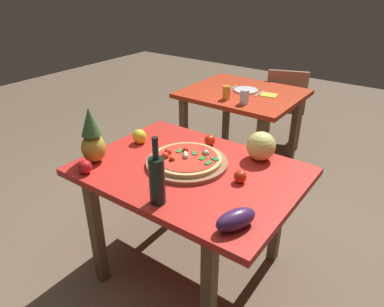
% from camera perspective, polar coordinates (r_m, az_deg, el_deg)
% --- Properties ---
extents(ground_plane, '(10.00, 10.00, 0.00)m').
position_cam_1_polar(ground_plane, '(2.46, -0.24, -17.72)').
color(ground_plane, brown).
extents(display_table, '(1.21, 0.89, 0.75)m').
position_cam_1_polar(display_table, '(2.05, -0.27, -4.63)').
color(display_table, brown).
rests_on(display_table, ground_plane).
extents(background_table, '(1.02, 0.88, 0.75)m').
position_cam_1_polar(background_table, '(3.37, 8.04, 8.11)').
color(background_table, brown).
rests_on(background_table, ground_plane).
extents(dining_chair, '(0.51, 0.51, 0.85)m').
position_cam_1_polar(dining_chair, '(3.94, 14.67, 7.84)').
color(dining_chair, '#8D5D3F').
rests_on(dining_chair, ground_plane).
extents(pizza_board, '(0.47, 0.47, 0.02)m').
position_cam_1_polar(pizza_board, '(2.03, -0.83, -1.46)').
color(pizza_board, '#8D5D3F').
rests_on(pizza_board, display_table).
extents(pizza, '(0.40, 0.40, 0.06)m').
position_cam_1_polar(pizza, '(2.02, -0.89, -0.77)').
color(pizza, tan).
rests_on(pizza, pizza_board).
extents(wine_bottle, '(0.08, 0.08, 0.34)m').
position_cam_1_polar(wine_bottle, '(1.66, -5.63, -4.13)').
color(wine_bottle, black).
rests_on(wine_bottle, display_table).
extents(pineapple_left, '(0.14, 0.14, 0.33)m').
position_cam_1_polar(pineapple_left, '(2.09, -15.68, 2.37)').
color(pineapple_left, '#B59432').
rests_on(pineapple_left, display_table).
extents(melon, '(0.17, 0.17, 0.17)m').
position_cam_1_polar(melon, '(2.10, 10.98, 1.17)').
color(melon, '#DBD971').
rests_on(melon, display_table).
extents(bell_pepper, '(0.09, 0.09, 0.10)m').
position_cam_1_polar(bell_pepper, '(2.30, -8.39, 2.68)').
color(bell_pepper, yellow).
rests_on(bell_pepper, display_table).
extents(eggplant, '(0.16, 0.22, 0.09)m').
position_cam_1_polar(eggplant, '(1.55, 7.03, -10.42)').
color(eggplant, '#3E1F4D').
rests_on(eggplant, display_table).
extents(tomato_by_bottle, '(0.07, 0.07, 0.07)m').
position_cam_1_polar(tomato_by_bottle, '(2.25, 2.88, 2.13)').
color(tomato_by_bottle, red).
rests_on(tomato_by_bottle, display_table).
extents(tomato_at_corner, '(0.08, 0.08, 0.08)m').
position_cam_1_polar(tomato_at_corner, '(2.02, -16.76, -2.06)').
color(tomato_at_corner, red).
rests_on(tomato_at_corner, display_table).
extents(tomato_beside_pepper, '(0.07, 0.07, 0.07)m').
position_cam_1_polar(tomato_beside_pepper, '(1.87, 7.72, -3.66)').
color(tomato_beside_pepper, red).
rests_on(tomato_beside_pepper, display_table).
extents(drinking_glass_juice, '(0.07, 0.07, 0.11)m').
position_cam_1_polar(drinking_glass_juice, '(3.11, 5.53, 9.69)').
color(drinking_glass_juice, orange).
rests_on(drinking_glass_juice, background_table).
extents(drinking_glass_water, '(0.07, 0.07, 0.12)m').
position_cam_1_polar(drinking_glass_water, '(3.01, 8.40, 8.97)').
color(drinking_glass_water, silver).
rests_on(drinking_glass_water, background_table).
extents(dinner_plate, '(0.22, 0.22, 0.02)m').
position_cam_1_polar(dinner_plate, '(3.35, 8.62, 9.96)').
color(dinner_plate, white).
rests_on(dinner_plate, background_table).
extents(fork_utensil, '(0.02, 0.18, 0.01)m').
position_cam_1_polar(fork_utensil, '(3.42, 6.52, 10.35)').
color(fork_utensil, silver).
rests_on(fork_utensil, background_table).
extents(knife_utensil, '(0.02, 0.18, 0.01)m').
position_cam_1_polar(knife_utensil, '(3.30, 10.78, 9.41)').
color(knife_utensil, silver).
rests_on(knife_utensil, background_table).
extents(napkin_folded, '(0.16, 0.14, 0.01)m').
position_cam_1_polar(napkin_folded, '(3.28, 12.21, 9.15)').
color(napkin_folded, yellow).
rests_on(napkin_folded, background_table).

